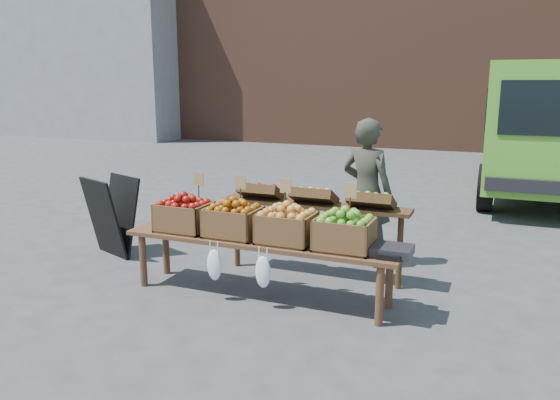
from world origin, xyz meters
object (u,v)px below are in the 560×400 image
at_px(vendor, 367,192).
at_px(chalkboard_sign, 112,216).
at_px(back_table, 314,229).
at_px(crate_golden_apples, 184,217).
at_px(delivery_van, 555,132).
at_px(display_bench, 260,268).
at_px(crate_russet_pears, 233,222).
at_px(crate_green_apples, 344,234).
at_px(weighing_scale, 392,251).
at_px(crate_red_apples, 287,228).

distance_m(vendor, chalkboard_sign, 2.99).
relative_size(back_table, crate_golden_apples, 4.20).
height_order(vendor, chalkboard_sign, vendor).
distance_m(delivery_van, back_table, 6.16).
distance_m(display_bench, crate_russet_pears, 0.51).
xyz_separation_m(chalkboard_sign, crate_green_apples, (2.99, -0.51, 0.23)).
bearing_deg(weighing_scale, crate_golden_apples, 180.00).
distance_m(vendor, crate_golden_apples, 2.04).
bearing_deg(back_table, weighing_scale, -36.85).
xyz_separation_m(vendor, crate_golden_apples, (-1.51, -1.36, -0.11)).
bearing_deg(crate_red_apples, back_table, 88.87).
relative_size(delivery_van, display_bench, 1.92).
height_order(crate_green_apples, weighing_scale, crate_green_apples).
distance_m(chalkboard_sign, crate_green_apples, 3.04).
height_order(display_bench, crate_green_apples, crate_green_apples).
distance_m(crate_russet_pears, crate_green_apples, 1.10).
bearing_deg(crate_russet_pears, back_table, 51.91).
height_order(delivery_van, chalkboard_sign, delivery_van).
height_order(crate_golden_apples, crate_russet_pears, same).
bearing_deg(display_bench, crate_golden_apples, 180.00).
bearing_deg(crate_golden_apples, display_bench, 0.00).
distance_m(vendor, display_bench, 1.62).
relative_size(delivery_van, chalkboard_sign, 5.45).
bearing_deg(delivery_van, back_table, -114.88).
xyz_separation_m(chalkboard_sign, crate_red_apples, (2.44, -0.51, 0.23)).
bearing_deg(delivery_van, vendor, -113.89).
bearing_deg(crate_golden_apples, weighing_scale, 0.00).
relative_size(back_table, crate_green_apples, 4.20).
relative_size(back_table, weighing_scale, 6.18).
distance_m(vendor, back_table, 0.81).
bearing_deg(crate_russet_pears, vendor, 54.80).
height_order(vendor, crate_green_apples, vendor).
distance_m(delivery_van, crate_russet_pears, 7.04).
relative_size(display_bench, crate_russet_pears, 5.40).
height_order(back_table, crate_red_apples, back_table).
relative_size(display_bench, weighing_scale, 7.94).
xyz_separation_m(chalkboard_sign, crate_russet_pears, (1.89, -0.51, 0.23)).
bearing_deg(weighing_scale, crate_red_apples, 180.00).
relative_size(delivery_van, crate_russet_pears, 10.37).
bearing_deg(vendor, display_bench, 78.04).
bearing_deg(display_bench, weighing_scale, 0.00).
bearing_deg(display_bench, delivery_van, 65.71).
bearing_deg(display_bench, crate_red_apples, 0.00).
xyz_separation_m(delivery_van, vendor, (-2.16, -4.93, -0.34)).
bearing_deg(delivery_van, weighing_scale, -104.47).
relative_size(display_bench, crate_green_apples, 5.40).
height_order(crate_golden_apples, crate_red_apples, same).
distance_m(chalkboard_sign, crate_russet_pears, 1.97).
distance_m(delivery_van, crate_red_apples, 6.81).
xyz_separation_m(display_bench, crate_red_apples, (0.27, 0.00, 0.42)).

